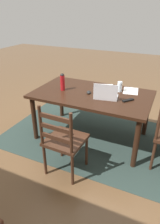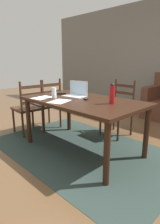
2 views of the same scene
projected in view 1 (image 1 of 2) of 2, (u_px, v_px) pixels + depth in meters
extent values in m
plane|color=brown|center=(91.00, 136.00, 3.32)|extent=(14.00, 14.00, 0.00)
cube|color=#283833|center=(91.00, 136.00, 3.32)|extent=(2.70, 1.75, 0.01)
cube|color=black|center=(92.00, 94.00, 2.98)|extent=(1.69, 0.99, 0.04)
cylinder|color=black|center=(147.00, 115.00, 3.21)|extent=(0.07, 0.07, 0.71)
cylinder|color=black|center=(61.00, 99.00, 3.78)|extent=(0.07, 0.07, 0.71)
cylinder|color=black|center=(136.00, 144.00, 2.53)|extent=(0.07, 0.07, 0.71)
cylinder|color=black|center=(34.00, 119.00, 3.10)|extent=(0.07, 0.07, 0.71)
cylinder|color=#3D2316|center=(160.00, 126.00, 3.17)|extent=(0.04, 0.04, 0.43)
cylinder|color=#3D2316|center=(156.00, 139.00, 2.87)|extent=(0.04, 0.04, 0.43)
cylinder|color=#3D2316|center=(157.00, 140.00, 2.85)|extent=(0.04, 0.04, 0.43)
cylinder|color=#3D2316|center=(153.00, 156.00, 2.54)|extent=(0.04, 0.04, 0.43)
cylinder|color=#3D2316|center=(159.00, 122.00, 2.32)|extent=(0.04, 0.04, 0.50)
cube|color=#3D2316|center=(159.00, 122.00, 2.52)|extent=(0.03, 0.36, 0.05)
cube|color=#3D2316|center=(66.00, 140.00, 2.44)|extent=(0.45, 0.45, 0.04)
cylinder|color=#3D2316|center=(61.00, 143.00, 2.78)|extent=(0.04, 0.04, 0.43)
cylinder|color=#3D2316|center=(87.00, 151.00, 2.63)|extent=(0.04, 0.04, 0.43)
cylinder|color=#3D2316|center=(45.00, 160.00, 2.48)|extent=(0.04, 0.04, 0.43)
cylinder|color=#3D2316|center=(72.00, 170.00, 2.33)|extent=(0.04, 0.04, 0.43)
cylinder|color=#3D2316|center=(41.00, 126.00, 2.25)|extent=(0.04, 0.04, 0.50)
cylinder|color=#3D2316|center=(71.00, 135.00, 2.09)|extent=(0.04, 0.04, 0.50)
cube|color=#3D2316|center=(56.00, 138.00, 2.22)|extent=(0.36, 0.04, 0.05)
cube|color=#3D2316|center=(55.00, 128.00, 2.16)|extent=(0.36, 0.04, 0.05)
cube|color=#3D2316|center=(55.00, 118.00, 2.10)|extent=(0.36, 0.04, 0.05)
cube|color=silver|center=(106.00, 97.00, 2.83)|extent=(0.35, 0.27, 0.02)
cube|color=silver|center=(105.00, 92.00, 2.69)|extent=(0.32, 0.07, 0.21)
cube|color=#A5CCEA|center=(105.00, 92.00, 2.69)|extent=(0.29, 0.06, 0.19)
cylinder|color=#A81419|center=(63.00, 83.00, 3.03)|extent=(0.07, 0.07, 0.23)
sphere|color=black|center=(62.00, 75.00, 2.98)|extent=(0.06, 0.06, 0.06)
cylinder|color=silver|center=(120.00, 87.00, 2.99)|extent=(0.07, 0.07, 0.15)
ellipsoid|color=black|center=(89.00, 92.00, 2.96)|extent=(0.09, 0.11, 0.03)
cube|color=black|center=(128.00, 100.00, 2.72)|extent=(0.14, 0.16, 0.02)
cube|color=white|center=(131.00, 91.00, 3.05)|extent=(0.25, 0.32, 0.00)
cube|color=white|center=(106.00, 87.00, 3.18)|extent=(0.30, 0.35, 0.00)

